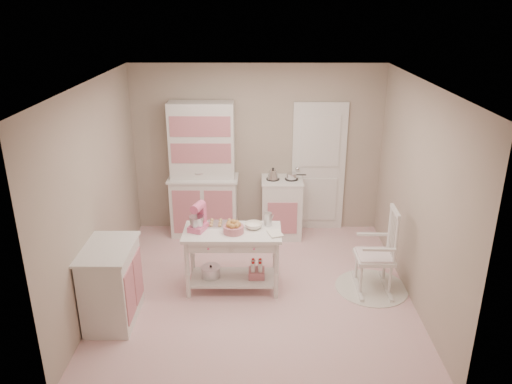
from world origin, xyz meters
TOP-DOWN VIEW (x-y plane):
  - room_shell at (0.00, 0.00)m, footprint 3.84×3.84m
  - door at (0.95, 1.87)m, footprint 0.82×0.05m
  - hutch at (-0.82, 1.66)m, footprint 1.06×0.50m
  - stove at (0.38, 1.61)m, footprint 0.62×0.57m
  - base_cabinet at (-1.63, -0.64)m, footprint 0.54×0.84m
  - lace_rug at (1.47, 0.04)m, footprint 0.92×0.92m
  - rocking_chair at (1.47, 0.04)m, footprint 0.50×0.73m
  - work_table at (-0.30, 0.05)m, footprint 1.20×0.60m
  - stand_mixer at (-0.72, 0.07)m, footprint 0.28×0.33m
  - cookie_tray at (-0.45, 0.23)m, footprint 0.34×0.24m
  - bread_basket at (-0.28, -0.00)m, footprint 0.25×0.25m
  - mixing_bowl at (-0.04, 0.13)m, footprint 0.22×0.22m
  - metal_pitcher at (0.14, 0.21)m, footprint 0.10×0.10m
  - recipe_book at (0.15, -0.07)m, footprint 0.21×0.24m

SIDE VIEW (x-z plane):
  - lace_rug at x=1.47m, z-range 0.00..0.01m
  - work_table at x=-0.30m, z-range 0.00..0.80m
  - stove at x=0.38m, z-range 0.00..0.92m
  - base_cabinet at x=-1.63m, z-range 0.00..0.92m
  - rocking_chair at x=1.47m, z-range 0.00..1.10m
  - cookie_tray at x=-0.45m, z-range 0.80..0.82m
  - recipe_book at x=0.15m, z-range 0.80..0.82m
  - mixing_bowl at x=-0.04m, z-range 0.80..0.87m
  - bread_basket at x=-0.28m, z-range 0.80..0.89m
  - metal_pitcher at x=0.14m, z-range 0.80..0.97m
  - stand_mixer at x=-0.72m, z-range 0.80..1.14m
  - door at x=0.95m, z-range 0.00..2.04m
  - hutch at x=-0.82m, z-range 0.00..2.08m
  - room_shell at x=0.00m, z-range 0.34..2.96m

